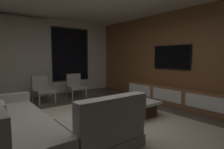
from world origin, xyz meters
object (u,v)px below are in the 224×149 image
Objects in this scene: coffee_table at (126,108)px; accent_chair_near_window at (75,84)px; accent_chair_by_curtain at (42,88)px; mounted_tv at (171,57)px; sectional_couch at (38,127)px; book_stack_on_coffee_table at (126,96)px; media_console at (172,95)px.

accent_chair_near_window is at bearing 90.66° from coffee_table.
accent_chair_by_curtain is 0.64× the size of mounted_tv.
sectional_couch is at bearing -108.27° from accent_chair_by_curtain.
book_stack_on_coffee_table is 1.58m from media_console.
sectional_couch is 8.43× the size of book_stack_on_coffee_table.
accent_chair_near_window and accent_chair_by_curtain have the same top height.
sectional_couch is 3.39m from accent_chair_near_window.
accent_chair_near_window is at bearing 53.87° from sectional_couch.
media_console reaches higher than coffee_table.
sectional_couch is at bearing -174.63° from mounted_tv.
sectional_couch is 2.04m from coffee_table.
accent_chair_by_curtain is at bearing 138.91° from media_console.
mounted_tv reaches higher than sectional_couch.
sectional_couch is 3.21× the size of accent_chair_near_window.
sectional_couch is 4.11m from mounted_tv.
coffee_table is 3.91× the size of book_stack_on_coffee_table.
accent_chair_near_window is (-0.03, 2.50, 0.25)m from coffee_table.
accent_chair_by_curtain reaches higher than coffee_table.
mounted_tv is (1.93, 0.14, 1.16)m from coffee_table.
book_stack_on_coffee_table is 1.97m from mounted_tv.
media_console is at bearing -9.25° from book_stack_on_coffee_table.
media_console reaches higher than book_stack_on_coffee_table.
media_console is at bearing 2.63° from sectional_couch.
sectional_couch is at bearing -177.37° from media_console.
coffee_table is 1.49× the size of accent_chair_by_curtain.
accent_chair_near_window is (1.99, 2.73, 0.14)m from sectional_couch.
accent_chair_near_window reaches higher than coffee_table.
accent_chair_near_window is at bearing 124.74° from media_console.
sectional_couch reaches higher than media_console.
accent_chair_by_curtain reaches higher than media_console.
sectional_couch is 3.21× the size of accent_chair_by_curtain.
book_stack_on_coffee_table is at bearing -59.57° from accent_chair_by_curtain.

